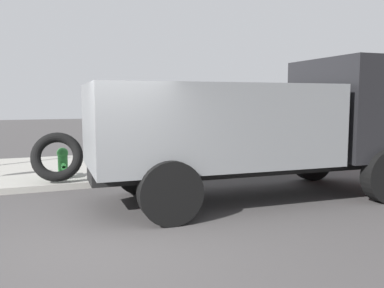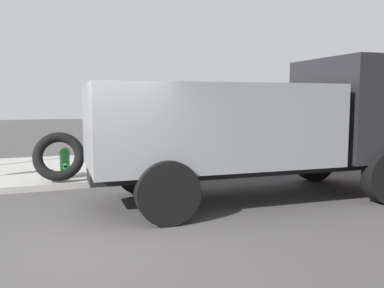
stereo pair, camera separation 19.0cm
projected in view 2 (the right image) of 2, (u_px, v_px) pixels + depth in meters
ground_plane at (103, 245)px, 5.97m from camera, size 80.00×80.00×0.00m
sidewalk_curb at (71, 169)px, 12.02m from camera, size 36.00×5.00×0.15m
fire_hydrant at (65, 161)px, 10.31m from camera, size 0.28×0.62×0.76m
loose_tire at (59, 156)px, 9.78m from camera, size 1.29×0.85×1.20m
dump_truck_gray at (266, 123)px, 8.70m from camera, size 7.09×3.01×3.00m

